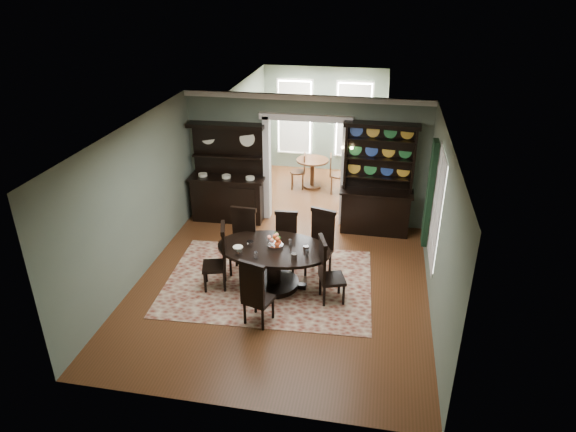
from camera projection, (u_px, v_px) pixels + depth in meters
The scene contains 19 objects.
room at pixel (280, 212), 9.06m from camera, with size 5.51×6.01×3.01m.
parlor at pixel (320, 129), 13.94m from camera, with size 3.51×3.50×3.01m.
doorway_trim at pixel (305, 155), 11.66m from camera, with size 2.08×0.25×2.57m.
right_window at pixel (433, 202), 9.39m from camera, with size 0.15×1.47×2.12m.
wall_sconce at pixel (347, 148), 11.25m from camera, with size 0.27×0.21×0.21m.
rug at pixel (269, 282), 9.88m from camera, with size 3.90×2.84×0.01m, color maroon.
dining_table at pixel (274, 259), 9.52m from camera, with size 2.16×2.03×0.84m.
centerpiece at pixel (275, 244), 9.40m from camera, with size 1.45×0.93×0.24m.
chair_far_left at pixel (243, 239), 10.01m from camera, with size 0.51×0.48×1.33m.
chair_far_mid at pixel (286, 239), 10.15m from camera, with size 0.48×0.45×1.19m.
chair_far_right at pixel (321, 240), 9.95m from camera, with size 0.60×0.58×1.33m.
chair_end_left at pixel (220, 256), 9.46m from camera, with size 0.56×0.58×1.29m.
chair_end_right at pixel (327, 269), 9.06m from camera, with size 0.57×0.59×1.27m.
chair_near at pixel (255, 292), 8.43m from camera, with size 0.57×0.56×1.26m.
sideboard at pixel (228, 187), 12.07m from camera, with size 1.78×0.69×2.32m.
welsh_dresser at pixel (377, 194), 11.45m from camera, with size 1.62×0.61×2.51m.
parlor_table at pixel (312, 169), 13.92m from camera, with size 0.87×0.87×0.81m.
parlor_chair_left at pixel (300, 170), 13.89m from camera, with size 0.43×0.42×0.98m.
parlor_chair_right at pixel (335, 173), 13.59m from camera, with size 0.45×0.44×1.05m.
Camera 1 is at (1.65, -7.98, 5.47)m, focal length 32.00 mm.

